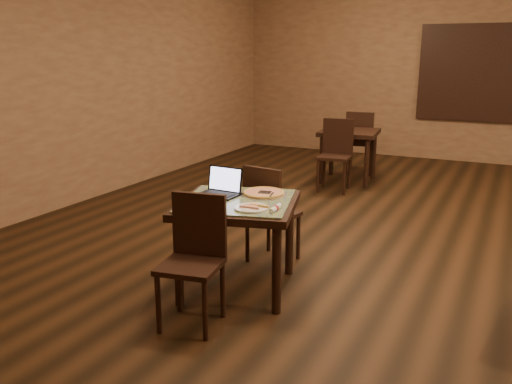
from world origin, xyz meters
The scene contains 17 objects.
ground centered at (0.00, 0.00, 0.00)m, with size 10.00×10.00×0.00m, color black.
wall_back centered at (0.00, 5.00, 1.50)m, with size 8.00×0.02×3.00m, color #96704C.
wall_left centered at (-4.00, 0.00, 1.50)m, with size 0.02×10.00×3.00m, color #96704C.
mural centered at (0.50, 4.96, 1.55)m, with size 2.34×0.05×1.64m.
tiled_table centered at (-0.89, -1.53, 0.66)m, with size 1.13×1.13×0.76m.
chair_main_near centered at (-0.90, -2.15, 0.53)m, with size 0.47×0.47×0.94m.
chair_main_far centered at (-0.90, -0.91, 0.52)m, with size 0.47×0.47×0.92m.
laptop centered at (-1.09, -1.43, 0.82)m, with size 0.33×0.27×0.22m.
plate centered at (-0.67, -1.71, 0.77)m, with size 0.26×0.26×0.01m, color white.
pizza_slice centered at (-0.67, -1.71, 0.79)m, with size 0.19×0.19×0.02m, color beige, non-canonical shape.
pizza_pan centered at (-0.77, -1.29, 0.77)m, with size 0.40×0.40×0.01m, color silver.
pizza_whole centered at (-0.77, -1.29, 0.78)m, with size 0.34×0.34×0.02m.
spatula centered at (-0.75, -1.31, 0.79)m, with size 0.10×0.24×0.01m, color silver.
napkin_roll centered at (-0.49, -1.67, 0.78)m, with size 0.05×0.18×0.04m.
other_table_b centered at (-1.21, 2.61, 0.64)m, with size 0.90×0.90×0.77m.
other_table_b_chair_near centered at (-1.22, 2.03, 0.56)m, with size 0.47×0.47×1.00m.
other_table_b_chair_far centered at (-1.20, 3.19, 0.56)m, with size 0.47×0.47×1.00m.
Camera 1 is at (1.10, -5.20, 1.92)m, focal length 38.00 mm.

